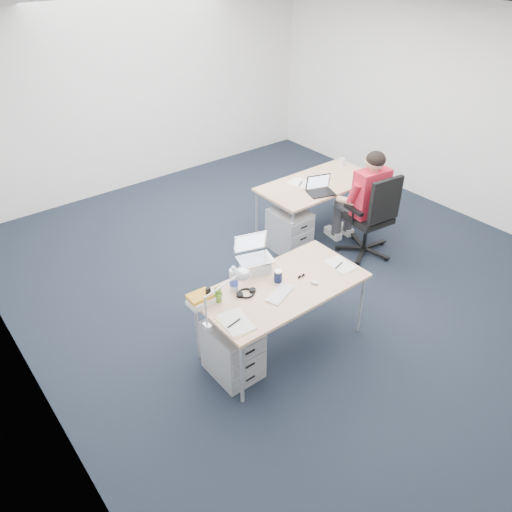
{
  "coord_description": "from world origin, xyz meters",
  "views": [
    {
      "loc": [
        -3.39,
        -3.6,
        3.53
      ],
      "look_at": [
        -0.89,
        -0.42,
        0.85
      ],
      "focal_mm": 35.0,
      "sensor_mm": 36.0,
      "label": 1
    }
  ],
  "objects_px": {
    "desk_near": "(283,290)",
    "silver_laptop": "(255,256)",
    "far_cup": "(342,162)",
    "bear_figurine": "(218,294)",
    "desk_far": "(318,186)",
    "water_bottle": "(234,279)",
    "can_koozie": "(278,276)",
    "desk_lamp": "(221,300)",
    "office_chair": "(368,232)",
    "seated_person": "(361,200)",
    "cordless_phone": "(208,295)",
    "headphones": "(246,293)",
    "wireless_keyboard": "(280,294)",
    "sunglasses": "(301,276)",
    "drawer_pedestal_near": "(233,350)",
    "dark_laptop": "(322,185)",
    "book_stack": "(201,299)",
    "computer_mouse": "(314,282)",
    "drawer_pedestal_far": "(289,231)"
  },
  "relations": [
    {
      "from": "headphones",
      "to": "seated_person",
      "type": "bearing_deg",
      "value": 23.94
    },
    {
      "from": "desk_near",
      "to": "office_chair",
      "type": "bearing_deg",
      "value": 17.08
    },
    {
      "from": "computer_mouse",
      "to": "headphones",
      "type": "height_order",
      "value": "headphones"
    },
    {
      "from": "computer_mouse",
      "to": "book_stack",
      "type": "height_order",
      "value": "book_stack"
    },
    {
      "from": "book_stack",
      "to": "computer_mouse",
      "type": "bearing_deg",
      "value": -22.09
    },
    {
      "from": "bear_figurine",
      "to": "sunglasses",
      "type": "relative_size",
      "value": 1.85
    },
    {
      "from": "silver_laptop",
      "to": "can_koozie",
      "type": "height_order",
      "value": "silver_laptop"
    },
    {
      "from": "office_chair",
      "to": "desk_lamp",
      "type": "distance_m",
      "value": 2.86
    },
    {
      "from": "desk_far",
      "to": "bear_figurine",
      "type": "relative_size",
      "value": 9.63
    },
    {
      "from": "water_bottle",
      "to": "book_stack",
      "type": "height_order",
      "value": "water_bottle"
    },
    {
      "from": "can_koozie",
      "to": "far_cup",
      "type": "height_order",
      "value": "can_koozie"
    },
    {
      "from": "drawer_pedestal_far",
      "to": "can_koozie",
      "type": "xyz_separation_m",
      "value": [
        -1.23,
        -1.2,
        0.52
      ]
    },
    {
      "from": "cordless_phone",
      "to": "desk_lamp",
      "type": "distance_m",
      "value": 0.34
    },
    {
      "from": "desk_near",
      "to": "desk_lamp",
      "type": "distance_m",
      "value": 0.81
    },
    {
      "from": "desk_lamp",
      "to": "book_stack",
      "type": "bearing_deg",
      "value": 89.31
    },
    {
      "from": "desk_lamp",
      "to": "dark_laptop",
      "type": "height_order",
      "value": "desk_lamp"
    },
    {
      "from": "dark_laptop",
      "to": "desk_lamp",
      "type": "bearing_deg",
      "value": -133.91
    },
    {
      "from": "book_stack",
      "to": "dark_laptop",
      "type": "relative_size",
      "value": 0.7
    },
    {
      "from": "desk_far",
      "to": "dark_laptop",
      "type": "relative_size",
      "value": 5.02
    },
    {
      "from": "office_chair",
      "to": "cordless_phone",
      "type": "xyz_separation_m",
      "value": [
        -2.64,
        -0.38,
        0.49
      ]
    },
    {
      "from": "silver_laptop",
      "to": "book_stack",
      "type": "xyz_separation_m",
      "value": [
        -0.7,
        -0.1,
        -0.13
      ]
    },
    {
      "from": "desk_far",
      "to": "desk_lamp",
      "type": "xyz_separation_m",
      "value": [
        -2.59,
        -1.49,
        0.29
      ]
    },
    {
      "from": "headphones",
      "to": "cordless_phone",
      "type": "relative_size",
      "value": 1.26
    },
    {
      "from": "water_bottle",
      "to": "book_stack",
      "type": "xyz_separation_m",
      "value": [
        -0.35,
        0.02,
        -0.08
      ]
    },
    {
      "from": "can_koozie",
      "to": "bear_figurine",
      "type": "bearing_deg",
      "value": 170.28
    },
    {
      "from": "drawer_pedestal_near",
      "to": "water_bottle",
      "type": "relative_size",
      "value": 2.09
    },
    {
      "from": "wireless_keyboard",
      "to": "seated_person",
      "type": "bearing_deg",
      "value": 1.77
    },
    {
      "from": "desk_near",
      "to": "water_bottle",
      "type": "xyz_separation_m",
      "value": [
        -0.4,
        0.23,
        0.18
      ]
    },
    {
      "from": "office_chair",
      "to": "seated_person",
      "type": "height_order",
      "value": "seated_person"
    },
    {
      "from": "desk_far",
      "to": "water_bottle",
      "type": "distance_m",
      "value": 2.54
    },
    {
      "from": "desk_far",
      "to": "can_koozie",
      "type": "distance_m",
      "value": 2.27
    },
    {
      "from": "computer_mouse",
      "to": "sunglasses",
      "type": "distance_m",
      "value": 0.15
    },
    {
      "from": "sunglasses",
      "to": "office_chair",
      "type": "bearing_deg",
      "value": 20.87
    },
    {
      "from": "desk_lamp",
      "to": "far_cup",
      "type": "height_order",
      "value": "desk_lamp"
    },
    {
      "from": "seated_person",
      "to": "bear_figurine",
      "type": "relative_size",
      "value": 8.18
    },
    {
      "from": "cordless_phone",
      "to": "far_cup",
      "type": "xyz_separation_m",
      "value": [
        3.17,
        1.39,
        -0.03
      ]
    },
    {
      "from": "wireless_keyboard",
      "to": "sunglasses",
      "type": "bearing_deg",
      "value": -8.08
    },
    {
      "from": "desk_near",
      "to": "far_cup",
      "type": "xyz_separation_m",
      "value": [
        2.49,
        1.62,
        0.1
      ]
    },
    {
      "from": "far_cup",
      "to": "bear_figurine",
      "type": "bearing_deg",
      "value": -155.17
    },
    {
      "from": "drawer_pedestal_near",
      "to": "silver_laptop",
      "type": "bearing_deg",
      "value": 33.2
    },
    {
      "from": "seated_person",
      "to": "sunglasses",
      "type": "bearing_deg",
      "value": -148.16
    },
    {
      "from": "sunglasses",
      "to": "desk_lamp",
      "type": "relative_size",
      "value": 0.19
    },
    {
      "from": "book_stack",
      "to": "far_cup",
      "type": "distance_m",
      "value": 3.52
    },
    {
      "from": "far_cup",
      "to": "dark_laptop",
      "type": "bearing_deg",
      "value": -151.75
    },
    {
      "from": "wireless_keyboard",
      "to": "can_koozie",
      "type": "bearing_deg",
      "value": 34.1
    },
    {
      "from": "drawer_pedestal_near",
      "to": "far_cup",
      "type": "height_order",
      "value": "far_cup"
    },
    {
      "from": "desk_near",
      "to": "silver_laptop",
      "type": "distance_m",
      "value": 0.42
    },
    {
      "from": "cordless_phone",
      "to": "silver_laptop",
      "type": "bearing_deg",
      "value": 18.56
    },
    {
      "from": "seated_person",
      "to": "bear_figurine",
      "type": "distance_m",
      "value": 2.65
    },
    {
      "from": "cordless_phone",
      "to": "desk_lamp",
      "type": "height_order",
      "value": "desk_lamp"
    }
  ]
}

